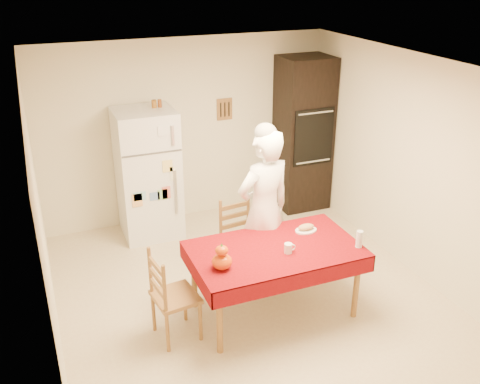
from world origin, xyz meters
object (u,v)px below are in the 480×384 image
seated_woman (264,210)px  wine_glass (359,239)px  pumpkin_lower (222,261)px  refrigerator (148,174)px  oven_cabinet (303,134)px  chair_far (239,236)px  bread_plate (306,230)px  chair_left (169,294)px  dining_table (275,254)px  coffee_mug (288,248)px

seated_woman → wine_glass: seated_woman is taller
pumpkin_lower → wine_glass: wine_glass is taller
seated_woman → pumpkin_lower: size_ratio=9.42×
refrigerator → oven_cabinet: (2.28, 0.05, 0.25)m
refrigerator → oven_cabinet: 2.29m
chair_far → bread_plate: chair_far is taller
chair_left → bread_plate: size_ratio=3.96×
seated_woman → pumpkin_lower: (-0.74, -0.69, -0.08)m
dining_table → pumpkin_lower: pumpkin_lower is taller
chair_left → wine_glass: bearing=-106.1°
oven_cabinet → wine_glass: 2.66m
chair_far → pumpkin_lower: (-0.56, -0.96, 0.33)m
chair_far → pumpkin_lower: bearing=-127.3°
chair_far → coffee_mug: bearing=-88.3°
wine_glass → coffee_mug: bearing=167.5°
seated_woman → wine_glass: (0.67, -0.83, -0.07)m
dining_table → chair_far: chair_far is taller
pumpkin_lower → bread_plate: size_ratio=0.81×
dining_table → coffee_mug: bearing=-58.4°
chair_left → pumpkin_lower: 0.60m
oven_cabinet → pumpkin_lower: size_ratio=11.28×
chair_left → pumpkin_lower: size_ratio=4.87×
coffee_mug → wine_glass: bearing=-12.5°
refrigerator → pumpkin_lower: 2.37m
chair_far → bread_plate: size_ratio=3.96×
oven_cabinet → dining_table: size_ratio=1.29×
dining_table → oven_cabinet: bearing=56.3°
dining_table → pumpkin_lower: (-0.62, -0.15, 0.14)m
bread_plate → oven_cabinet: bearing=63.0°
wine_glass → dining_table: bearing=160.0°
refrigerator → pumpkin_lower: size_ratio=8.72×
chair_left → seated_woman: size_ratio=0.52×
oven_cabinet → seated_woman: (-1.39, -1.72, -0.18)m
coffee_mug → wine_glass: (0.71, -0.16, 0.04)m
coffee_mug → pumpkin_lower: 0.70m
refrigerator → coffee_mug: (0.86, -2.34, -0.04)m
coffee_mug → oven_cabinet: bearing=59.2°
oven_cabinet → coffee_mug: oven_cabinet is taller
dining_table → seated_woman: 0.60m
oven_cabinet → chair_far: size_ratio=2.32×
seated_woman → coffee_mug: bearing=74.5°
refrigerator → seated_woman: (0.89, -1.67, 0.07)m
oven_cabinet → chair_left: (-2.61, -2.26, -0.59)m
refrigerator → coffee_mug: refrigerator is taller
chair_left → wine_glass: (1.90, -0.28, 0.34)m
refrigerator → bread_plate: size_ratio=7.08×
chair_left → pumpkin_lower: (0.49, -0.15, 0.33)m
coffee_mug → bread_plate: coffee_mug is taller
coffee_mug → wine_glass: 0.73m
dining_table → seated_woman: size_ratio=0.93×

